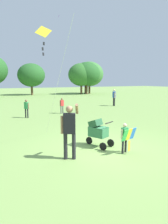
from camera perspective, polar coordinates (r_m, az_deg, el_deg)
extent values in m
plane|color=#75994C|center=(7.31, 5.74, -10.46)|extent=(120.00, 120.00, 0.00)
cylinder|color=brown|center=(34.75, -14.52, 5.91)|extent=(0.36, 0.36, 1.47)
ellipsoid|color=#235623|center=(34.72, -14.69, 10.08)|extent=(4.48, 4.03, 3.81)
cylinder|color=brown|center=(35.53, -0.76, 6.31)|extent=(0.36, 0.36, 1.54)
ellipsoid|color=#2D6628|center=(35.51, -0.77, 10.53)|extent=(4.62, 4.16, 3.92)
cylinder|color=brown|center=(35.85, 0.76, 6.40)|extent=(0.36, 0.36, 1.62)
ellipsoid|color=#235623|center=(35.83, 0.77, 10.76)|extent=(4.79, 4.31, 4.08)
cylinder|color=brown|center=(36.86, 0.43, 6.75)|extent=(0.36, 0.36, 1.98)
ellipsoid|color=#387033|center=(36.85, 0.43, 10.90)|extent=(4.21, 3.79, 3.58)
cylinder|color=brown|center=(37.29, 1.54, 6.38)|extent=(0.36, 0.36, 1.48)
ellipsoid|color=#387033|center=(37.27, 1.56, 10.72)|extent=(5.20, 4.68, 4.42)
cylinder|color=#232328|center=(7.07, 11.72, -9.16)|extent=(0.07, 0.07, 0.50)
cylinder|color=#232328|center=(6.95, 10.92, -9.45)|extent=(0.07, 0.07, 0.50)
cube|color=#2D8C4C|center=(6.89, 11.44, -5.85)|extent=(0.24, 0.18, 0.37)
cylinder|color=beige|center=(7.00, 12.13, -5.86)|extent=(0.05, 0.05, 0.33)
cylinder|color=beige|center=(6.79, 10.71, -6.27)|extent=(0.05, 0.05, 0.33)
sphere|color=beige|center=(6.83, 11.51, -3.71)|extent=(0.13, 0.13, 0.13)
cube|color=blue|center=(6.94, 13.66, -5.91)|extent=(0.23, 0.19, 0.40)
cube|color=yellow|center=(6.78, 12.63, -6.22)|extent=(0.23, 0.19, 0.40)
cube|color=green|center=(6.63, 11.56, -6.55)|extent=(0.23, 0.19, 0.40)
cube|color=yellow|center=(6.88, 12.66, -9.36)|extent=(0.08, 0.03, 0.36)
cylinder|color=#232328|center=(6.33, -5.25, -9.63)|extent=(0.12, 0.12, 0.82)
cylinder|color=#232328|center=(6.31, -2.89, -9.66)|extent=(0.12, 0.12, 0.82)
cube|color=black|center=(6.13, -4.15, -3.24)|extent=(0.42, 0.36, 0.62)
cylinder|color=#A37556|center=(6.16, -6.24, -3.62)|extent=(0.09, 0.09, 0.55)
cylinder|color=#A37556|center=(6.18, -2.02, 0.87)|extent=(0.31, 0.49, 0.39)
sphere|color=#A37556|center=(6.05, -4.20, 0.80)|extent=(0.21, 0.21, 0.21)
cylinder|color=black|center=(7.80, 1.46, -8.08)|extent=(0.15, 0.27, 0.28)
cylinder|color=black|center=(7.16, 5.40, -9.69)|extent=(0.15, 0.27, 0.28)
cylinder|color=black|center=(7.58, 7.56, -8.66)|extent=(0.15, 0.27, 0.28)
cube|color=#337247|center=(7.45, 4.07, -5.56)|extent=(0.67, 0.76, 0.36)
cube|color=#235031|center=(7.45, 3.28, -3.18)|extent=(0.55, 0.55, 0.35)
cylinder|color=black|center=(7.12, 7.17, -2.99)|extent=(0.46, 0.23, 0.04)
cube|color=yellow|center=(9.53, -11.46, 21.42)|extent=(0.67, 0.48, 0.59)
cube|color=black|center=(9.42, -11.32, 18.46)|extent=(0.08, 0.04, 0.14)
cube|color=black|center=(9.40, -11.63, 17.11)|extent=(0.08, 0.03, 0.14)
cube|color=black|center=(9.38, -11.46, 15.78)|extent=(0.08, 0.04, 0.14)
cylinder|color=silver|center=(7.75, -7.67, 7.09)|extent=(0.03, 3.27, 4.37)
cube|color=purple|center=(30.79, -7.16, 25.39)|extent=(0.22, 0.41, 0.40)
cylinder|color=#232328|center=(13.70, -16.21, -0.34)|extent=(0.09, 0.09, 0.59)
cylinder|color=#232328|center=(13.58, -15.64, -0.40)|extent=(0.09, 0.09, 0.59)
cube|color=#2D8C4C|center=(13.57, -16.02, 1.77)|extent=(0.28, 0.30, 0.44)
cylinder|color=brown|center=(13.68, -16.50, 1.68)|extent=(0.06, 0.06, 0.39)
cylinder|color=brown|center=(13.47, -15.51, 1.61)|extent=(0.06, 0.06, 0.39)
sphere|color=brown|center=(13.54, -16.07, 3.08)|extent=(0.15, 0.15, 0.15)
cylinder|color=#232328|center=(19.35, 8.61, 2.84)|extent=(0.11, 0.11, 0.78)
cylinder|color=#232328|center=(19.58, 8.37, 2.92)|extent=(0.11, 0.11, 0.78)
cube|color=#284CA8|center=(19.40, 8.53, 4.90)|extent=(0.30, 0.39, 0.59)
cylinder|color=beige|center=(19.21, 8.75, 4.73)|extent=(0.08, 0.08, 0.52)
cylinder|color=beige|center=(19.61, 8.32, 4.82)|extent=(0.08, 0.08, 0.52)
sphere|color=beige|center=(19.38, 8.56, 6.12)|extent=(0.20, 0.20, 0.20)
cylinder|color=#4C4C51|center=(15.00, -6.00, 0.71)|extent=(0.08, 0.08, 0.56)
cylinder|color=#4C4C51|center=(14.89, -6.53, 0.64)|extent=(0.08, 0.08, 0.56)
cube|color=red|center=(14.88, -6.30, 2.55)|extent=(0.28, 0.22, 0.42)
cylinder|color=brown|center=(14.98, -5.83, 2.49)|extent=(0.06, 0.06, 0.38)
cylinder|color=brown|center=(14.79, -6.76, 2.39)|extent=(0.06, 0.06, 0.38)
sphere|color=brown|center=(14.85, -6.31, 3.70)|extent=(0.15, 0.15, 0.15)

